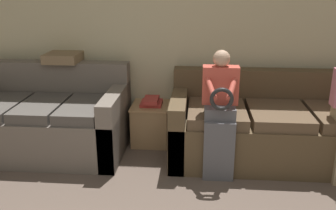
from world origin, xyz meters
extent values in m
cube|color=beige|center=(0.00, 2.96, 1.27)|extent=(7.44, 0.06, 2.55)
cube|color=brown|center=(1.00, 2.37, 0.23)|extent=(2.15, 0.97, 0.47)
cube|color=brown|center=(1.00, 2.75, 0.67)|extent=(2.15, 0.20, 0.40)
cube|color=brown|center=(0.00, 2.37, 0.33)|extent=(0.16, 0.97, 0.67)
cube|color=brown|center=(0.39, 2.27, 0.52)|extent=(0.57, 0.73, 0.11)
cube|color=brown|center=(1.00, 2.27, 0.52)|extent=(0.57, 0.73, 0.11)
cube|color=#70665B|center=(-1.42, 2.35, 0.24)|extent=(1.66, 1.00, 0.48)
cube|color=#70665B|center=(-1.42, 2.75, 0.70)|extent=(1.66, 0.20, 0.44)
cube|color=#70665B|center=(-0.67, 2.35, 0.35)|extent=(0.16, 1.00, 0.70)
cube|color=#514C47|center=(-1.87, 2.25, 0.53)|extent=(0.42, 0.76, 0.11)
cube|color=#514C47|center=(-1.42, 2.25, 0.53)|extent=(0.42, 0.76, 0.11)
cube|color=#514C47|center=(-0.97, 2.25, 0.53)|extent=(0.42, 0.76, 0.11)
cube|color=#56565B|center=(0.40, 1.88, 0.29)|extent=(0.28, 0.10, 0.58)
cube|color=#56565B|center=(0.40, 2.02, 0.63)|extent=(0.28, 0.28, 0.11)
cube|color=#C64C3D|center=(0.40, 2.09, 0.87)|extent=(0.34, 0.14, 0.36)
sphere|color=tan|center=(0.40, 2.09, 1.11)|extent=(0.16, 0.16, 0.16)
torus|color=black|center=(0.40, 1.82, 0.81)|extent=(0.21, 0.04, 0.21)
cylinder|color=#C64C3D|center=(0.30, 1.96, 0.89)|extent=(0.14, 0.31, 0.21)
cylinder|color=#C64C3D|center=(0.50, 1.96, 0.89)|extent=(0.14, 0.31, 0.21)
cube|color=#9E7A51|center=(-0.34, 2.67, 0.23)|extent=(0.40, 0.45, 0.45)
cube|color=tan|center=(-0.34, 2.67, 0.45)|extent=(0.42, 0.47, 0.02)
cube|color=#BC3833|center=(-0.33, 2.69, 0.47)|extent=(0.24, 0.25, 0.04)
cube|color=#BC3833|center=(-0.33, 2.67, 0.51)|extent=(0.16, 0.27, 0.05)
cube|color=#846B4C|center=(-1.33, 2.75, 0.97)|extent=(0.37, 0.37, 0.10)
camera|label=1|loc=(0.19, -1.30, 1.80)|focal=40.00mm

